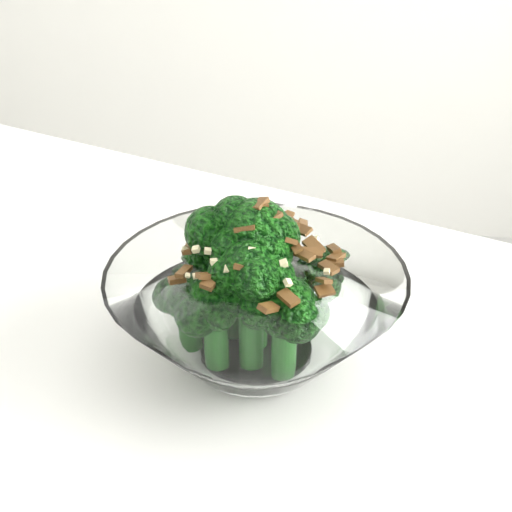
# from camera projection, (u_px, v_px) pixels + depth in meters

# --- Properties ---
(table) EXTENTS (1.41, 1.19, 0.75)m
(table) POSITION_uv_depth(u_px,v_px,m) (84.00, 417.00, 0.51)
(table) COLOR white
(table) RESTS_ON ground
(broccoli_dish) EXTENTS (0.23, 0.23, 0.15)m
(broccoli_dish) POSITION_uv_depth(u_px,v_px,m) (254.00, 302.00, 0.46)
(broccoli_dish) COLOR white
(broccoli_dish) RESTS_ON table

